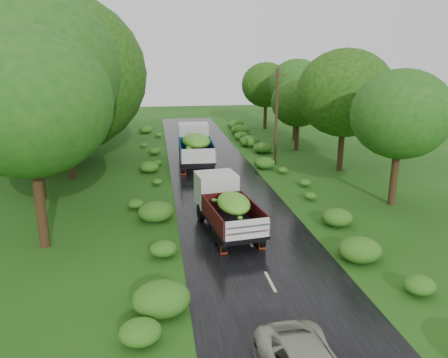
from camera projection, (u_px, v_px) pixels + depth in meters
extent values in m
plane|color=#18400D|center=(270.00, 282.00, 17.03)|extent=(120.00, 120.00, 0.00)
cube|color=black|center=(245.00, 232.00, 21.77)|extent=(6.50, 80.00, 0.02)
cube|color=#BFB78C|center=(304.00, 347.00, 13.23)|extent=(0.12, 1.60, 0.00)
cube|color=#BFB78C|center=(270.00, 281.00, 17.02)|extent=(0.12, 1.60, 0.00)
cube|color=#BFB78C|center=(249.00, 240.00, 20.82)|extent=(0.12, 1.60, 0.00)
cube|color=#BFB78C|center=(234.00, 211.00, 24.62)|extent=(0.12, 1.60, 0.00)
cube|color=#BFB78C|center=(223.00, 190.00, 28.42)|extent=(0.12, 1.60, 0.00)
cube|color=#BFB78C|center=(215.00, 174.00, 32.21)|extent=(0.12, 1.60, 0.00)
cube|color=#BFB78C|center=(208.00, 161.00, 36.01)|extent=(0.12, 1.60, 0.00)
cube|color=#BFB78C|center=(203.00, 151.00, 39.81)|extent=(0.12, 1.60, 0.00)
cube|color=#BFB78C|center=(199.00, 142.00, 43.60)|extent=(0.12, 1.60, 0.00)
cube|color=#BFB78C|center=(195.00, 135.00, 47.40)|extent=(0.12, 1.60, 0.00)
cube|color=#BFB78C|center=(192.00, 129.00, 51.20)|extent=(0.12, 1.60, 0.00)
cube|color=#BFB78C|center=(189.00, 124.00, 55.00)|extent=(0.12, 1.60, 0.00)
cube|color=black|center=(227.00, 221.00, 21.61)|extent=(2.27, 5.40, 0.26)
cylinder|color=black|center=(201.00, 212.00, 23.16)|extent=(0.38, 0.96, 0.93)
cylinder|color=black|center=(233.00, 209.00, 23.65)|extent=(0.38, 0.96, 0.93)
cylinder|color=black|center=(216.00, 235.00, 20.31)|extent=(0.38, 0.96, 0.93)
cylinder|color=black|center=(253.00, 230.00, 20.80)|extent=(0.38, 0.96, 0.93)
cylinder|color=black|center=(222.00, 243.00, 19.44)|extent=(0.38, 0.96, 0.93)
cylinder|color=black|center=(260.00, 238.00, 19.92)|extent=(0.38, 0.96, 0.93)
cube|color=maroon|center=(224.00, 250.00, 19.20)|extent=(0.32, 0.08, 0.42)
cube|color=maroon|center=(262.00, 245.00, 19.69)|extent=(0.32, 0.08, 0.42)
cube|color=silver|center=(216.00, 189.00, 23.26)|extent=(2.26, 2.02, 1.77)
cube|color=black|center=(233.00, 224.00, 20.66)|extent=(2.64, 4.24, 0.15)
cube|color=#440C0E|center=(212.00, 216.00, 20.24)|extent=(0.60, 3.97, 0.88)
cube|color=#440C0E|center=(254.00, 212.00, 20.80)|extent=(0.60, 3.97, 0.88)
cube|color=#440C0E|center=(222.00, 201.00, 22.32)|extent=(2.13, 0.35, 0.88)
cube|color=silver|center=(247.00, 229.00, 18.71)|extent=(2.13, 0.35, 0.88)
ellipsoid|color=#3C981B|center=(234.00, 203.00, 20.36)|extent=(2.22, 3.56, 0.93)
cube|color=black|center=(195.00, 157.00, 34.50)|extent=(2.08, 6.28, 0.31)
cylinder|color=black|center=(181.00, 153.00, 36.58)|extent=(0.34, 1.11, 1.11)
cylinder|color=black|center=(206.00, 152.00, 36.84)|extent=(0.34, 1.11, 1.11)
cylinder|color=black|center=(183.00, 164.00, 33.07)|extent=(0.34, 1.11, 1.11)
cylinder|color=black|center=(211.00, 163.00, 33.33)|extent=(0.34, 1.11, 1.11)
cylinder|color=black|center=(183.00, 167.00, 31.99)|extent=(0.34, 1.11, 1.11)
cylinder|color=black|center=(212.00, 166.00, 32.25)|extent=(0.34, 1.11, 1.11)
cube|color=maroon|center=(183.00, 172.00, 31.70)|extent=(0.38, 0.05, 0.50)
cube|color=maroon|center=(213.00, 171.00, 31.96)|extent=(0.38, 0.05, 0.50)
cube|color=silver|center=(193.00, 136.00, 36.54)|extent=(2.50, 2.17, 2.10)
cube|color=black|center=(196.00, 157.00, 33.33)|extent=(2.68, 4.82, 0.18)
cube|color=navy|center=(180.00, 150.00, 33.01)|extent=(0.22, 4.75, 1.05)
cube|color=navy|center=(212.00, 149.00, 33.31)|extent=(0.22, 4.75, 1.05)
cube|color=navy|center=(194.00, 143.00, 35.38)|extent=(2.54, 0.16, 1.05)
cube|color=silver|center=(198.00, 156.00, 30.94)|extent=(2.54, 0.16, 1.05)
ellipsoid|color=#3C981B|center=(196.00, 141.00, 32.98)|extent=(2.25, 4.05, 1.11)
cylinder|color=#382616|center=(276.00, 117.00, 34.11)|extent=(0.24, 0.24, 7.56)
cube|color=#382616|center=(278.00, 75.00, 33.22)|extent=(1.32, 0.34, 0.09)
cylinder|color=black|center=(36.00, 168.00, 19.17)|extent=(0.46, 0.46, 7.51)
ellipsoid|color=#143B0B|center=(28.00, 102.00, 18.38)|extent=(3.78, 3.78, 3.40)
cylinder|color=black|center=(34.00, 129.00, 25.48)|extent=(0.49, 0.49, 8.72)
ellipsoid|color=#143B0B|center=(27.00, 70.00, 24.56)|extent=(4.57, 4.57, 4.11)
cylinder|color=black|center=(68.00, 134.00, 30.14)|extent=(0.44, 0.44, 6.51)
ellipsoid|color=#143B0B|center=(65.00, 97.00, 29.45)|extent=(3.50, 3.50, 3.15)
cylinder|color=black|center=(60.00, 114.00, 34.02)|extent=(0.47, 0.47, 8.03)
ellipsoid|color=#143B0B|center=(56.00, 74.00, 33.18)|extent=(5.22, 5.22, 4.70)
cylinder|color=black|center=(87.00, 111.00, 39.09)|extent=(0.46, 0.46, 7.29)
ellipsoid|color=#143B0B|center=(85.00, 79.00, 38.33)|extent=(3.72, 3.72, 3.35)
cylinder|color=black|center=(81.00, 104.00, 44.75)|extent=(0.45, 0.45, 7.13)
ellipsoid|color=#143B0B|center=(79.00, 77.00, 44.00)|extent=(4.35, 4.35, 3.91)
cylinder|color=black|center=(108.00, 98.00, 49.81)|extent=(0.46, 0.46, 7.48)
ellipsoid|color=#143B0B|center=(106.00, 72.00, 49.02)|extent=(3.94, 3.94, 3.54)
cylinder|color=black|center=(397.00, 154.00, 24.97)|extent=(0.43, 0.43, 6.05)
ellipsoid|color=#175515|center=(401.00, 114.00, 24.33)|extent=(3.34, 3.34, 3.01)
cylinder|color=black|center=(342.00, 127.00, 32.45)|extent=(0.44, 0.44, 6.61)
ellipsoid|color=#175515|center=(345.00, 93.00, 31.76)|extent=(3.77, 3.77, 3.39)
cylinder|color=black|center=(297.00, 123.00, 39.63)|extent=(0.40, 0.40, 4.96)
ellipsoid|color=#175515|center=(298.00, 102.00, 39.11)|extent=(3.13, 3.13, 2.82)
cylinder|color=black|center=(296.00, 109.00, 44.01)|extent=(0.43, 0.43, 6.44)
ellipsoid|color=#175515|center=(297.00, 84.00, 43.33)|extent=(3.31, 3.31, 2.98)
cylinder|color=black|center=(266.00, 104.00, 50.97)|extent=(0.42, 0.42, 5.78)
ellipsoid|color=#175515|center=(266.00, 85.00, 50.36)|extent=(3.38, 3.38, 3.04)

